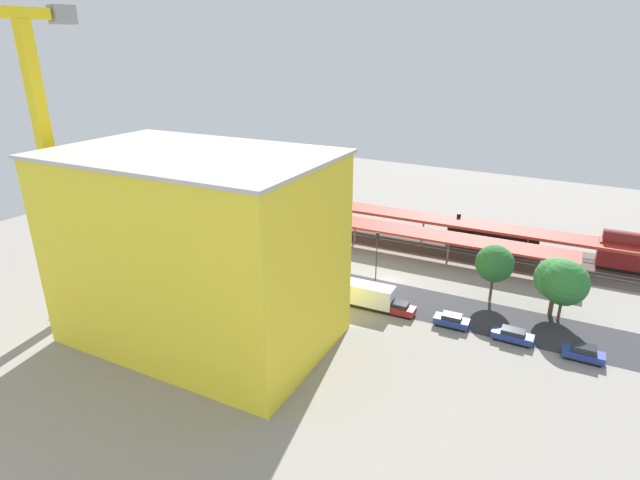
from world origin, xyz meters
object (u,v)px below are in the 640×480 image
at_px(parked_car_6, 265,271).
at_px(street_tree_2, 556,279).
at_px(locomotive, 497,237).
at_px(parked_car_4, 352,295).
at_px(box_truck_1, 252,274).
at_px(platform_canopy_near, 400,230).
at_px(parked_car_2, 451,321).
at_px(parked_car_1, 512,336).
at_px(street_tree_0, 495,264).
at_px(traffic_light, 377,249).
at_px(tower_crane, 25,148).
at_px(street_tree_1, 565,283).
at_px(parked_car_5, 308,285).
at_px(box_truck_0, 357,293).
at_px(parked_car_0, 583,354).
at_px(construction_building, 197,251).
at_px(parked_car_3, 399,309).
at_px(platform_canopy_far, 474,225).

relative_size(parked_car_6, street_tree_2, 0.62).
height_order(locomotive, parked_car_4, locomotive).
distance_m(box_truck_1, street_tree_2, 40.68).
distance_m(platform_canopy_near, parked_car_2, 24.86).
xyz_separation_m(parked_car_1, street_tree_2, (-3.11, -9.12, 4.34)).
xyz_separation_m(street_tree_0, traffic_light, (16.34, 1.39, -0.69)).
distance_m(locomotive, tower_crane, 70.78).
height_order(locomotive, parked_car_1, locomotive).
relative_size(locomotive, parked_car_4, 3.80).
bearing_deg(parked_car_2, street_tree_1, -144.65).
bearing_deg(parked_car_5, box_truck_0, 176.42).
bearing_deg(tower_crane, parked_car_6, -122.96).
bearing_deg(box_truck_0, tower_crane, 35.48).
bearing_deg(parked_car_0, construction_building, 22.49).
xyz_separation_m(locomotive, parked_car_5, (19.91, 29.95, -1.05)).
relative_size(box_truck_1, street_tree_2, 1.13).
relative_size(parked_car_3, parked_car_5, 1.06).
relative_size(parked_car_2, parked_car_4, 1.00).
xyz_separation_m(construction_building, tower_crane, (18.43, 6.27, 10.99)).
xyz_separation_m(parked_car_0, parked_car_5, (35.34, 0.21, -0.02)).
bearing_deg(street_tree_1, construction_building, 33.74).
bearing_deg(parked_car_3, street_tree_0, -134.28).
relative_size(tower_crane, street_tree_1, 4.51).
height_order(platform_canopy_far, locomotive, locomotive).
height_order(construction_building, box_truck_0, construction_building).
relative_size(platform_canopy_far, traffic_light, 7.99).
xyz_separation_m(locomotive, street_tree_1, (-12.13, 21.81, 3.48)).
height_order(construction_building, tower_crane, tower_crane).
bearing_deg(parked_car_4, parked_car_1, 179.76).
relative_size(parked_car_2, street_tree_0, 0.54).
xyz_separation_m(parked_car_6, box_truck_0, (-15.92, 1.17, 0.85)).
xyz_separation_m(locomotive, parked_car_4, (13.02, 29.58, -1.04)).
relative_size(locomotive, street_tree_1, 2.02).
bearing_deg(street_tree_2, tower_crane, 30.65).
relative_size(construction_building, box_truck_1, 3.39).
bearing_deg(platform_canopy_near, parked_car_5, 73.02).
height_order(parked_car_0, parked_car_1, parked_car_0).
bearing_deg(parked_car_5, street_tree_2, -163.11).
relative_size(parked_car_1, traffic_light, 0.64).
distance_m(construction_building, tower_crane, 22.36).
height_order(parked_car_1, parked_car_5, parked_car_5).
height_order(parked_car_1, traffic_light, traffic_light).
bearing_deg(parked_car_1, tower_crane, 24.21).
bearing_deg(parked_car_1, street_tree_2, -108.84).
bearing_deg(construction_building, parked_car_3, -141.70).
bearing_deg(street_tree_0, construction_building, 42.67).
bearing_deg(platform_canopy_far, street_tree_2, 128.21).
bearing_deg(street_tree_0, parked_car_3, 45.72).
xyz_separation_m(parked_car_2, parked_car_6, (28.63, -0.60, 0.01)).
bearing_deg(parked_car_1, street_tree_1, -118.07).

